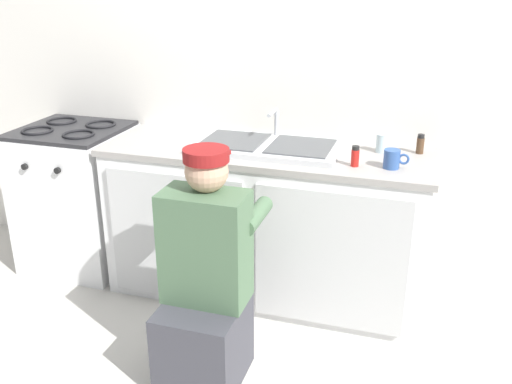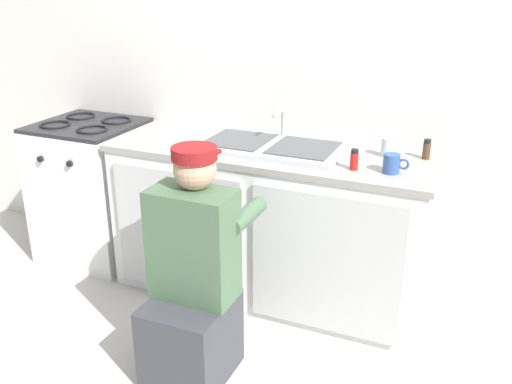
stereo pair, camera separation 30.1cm
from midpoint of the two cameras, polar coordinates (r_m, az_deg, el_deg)
name	(u,v)px [view 2 (the right image)]	position (r m, az deg, el deg)	size (l,w,h in m)	color
ground_plane	(249,316)	(3.25, 1.98, -12.37)	(12.00, 12.00, 0.00)	beige
back_wall	(294,73)	(3.36, 6.45, 11.74)	(6.00, 0.10, 2.50)	silver
counter_cabinet	(269,227)	(3.28, 3.96, -3.54)	(1.78, 0.62, 0.85)	white
countertop	(271,153)	(3.13, 4.22, 3.91)	(1.82, 0.62, 0.03)	#9E9993
sink_double_basin	(271,146)	(3.12, 4.26, 4.56)	(0.80, 0.44, 0.19)	silver
stove_range	(94,190)	(3.84, -13.80, 0.15)	(0.63, 0.62, 0.92)	white
plumber_person	(193,285)	(2.64, -3.05, -9.41)	(0.42, 0.61, 1.10)	#3F3F47
spice_bottle_pepper	(427,149)	(3.12, 19.38, 3.99)	(0.04, 0.04, 0.10)	#513823
spice_bottle_red	(354,160)	(2.85, 12.80, 3.11)	(0.04, 0.04, 0.10)	red
water_glass	(387,147)	(3.10, 15.67, 4.30)	(0.06, 0.06, 0.10)	#ADC6CC
coffee_mug	(392,164)	(2.85, 16.42, 2.69)	(0.13, 0.08, 0.09)	#335699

